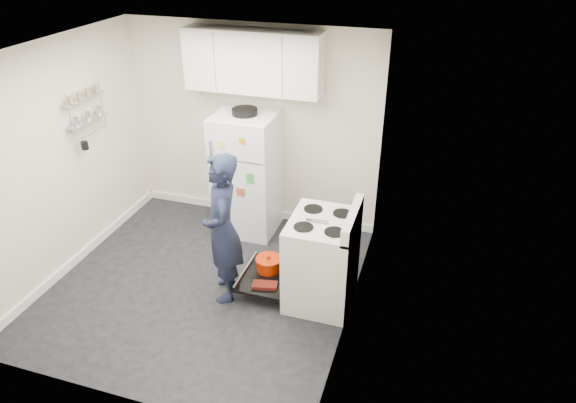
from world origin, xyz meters
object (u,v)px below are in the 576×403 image
(electric_range, at_px, (321,261))
(refrigerator, at_px, (247,173))
(open_oven_door, at_px, (268,271))
(person, at_px, (223,229))

(electric_range, xyz_separation_m, refrigerator, (-1.22, 1.10, 0.30))
(open_oven_door, relative_size, refrigerator, 0.44)
(electric_range, bearing_deg, refrigerator, 137.90)
(electric_range, relative_size, refrigerator, 0.69)
(refrigerator, bearing_deg, person, -79.15)
(refrigerator, distance_m, person, 1.35)
(electric_range, bearing_deg, open_oven_door, 176.21)
(person, bearing_deg, open_oven_door, 100.76)
(electric_range, distance_m, open_oven_door, 0.66)
(electric_range, xyz_separation_m, open_oven_door, (-0.59, 0.04, -0.28))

